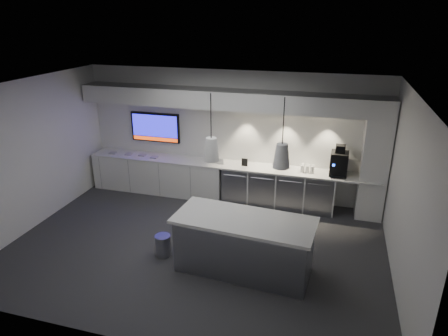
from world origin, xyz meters
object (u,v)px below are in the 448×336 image
(wall_tv, at_px, (155,127))
(coffee_machine, at_px, (339,163))
(island, at_px, (244,245))
(bin, at_px, (163,245))

(wall_tv, bearing_deg, coffee_machine, -3.22)
(island, bearing_deg, bin, -176.90)
(wall_tv, height_order, coffee_machine, wall_tv)
(island, height_order, bin, island)
(island, xyz_separation_m, coffee_machine, (1.45, 2.69, 0.67))
(island, xyz_separation_m, bin, (-1.52, 0.04, -0.30))
(wall_tv, xyz_separation_m, bin, (1.42, -2.90, -1.36))
(wall_tv, distance_m, island, 4.28)
(bin, height_order, coffee_machine, coffee_machine)
(coffee_machine, bearing_deg, bin, -136.68)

